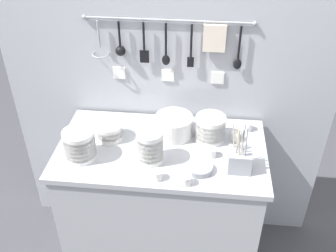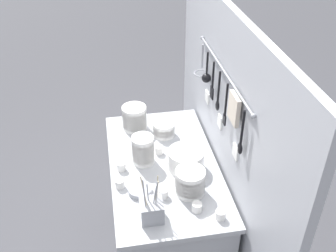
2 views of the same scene
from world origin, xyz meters
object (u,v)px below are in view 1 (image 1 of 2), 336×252
at_px(cup_by_caddy, 211,152).
at_px(cup_beside_plates, 141,144).
at_px(cup_front_right, 236,136).
at_px(cutlery_caddy, 240,159).
at_px(cup_edge_far, 247,126).
at_px(cup_edge_near, 157,175).
at_px(bowl_stack_wide_centre, 210,128).
at_px(bowl_stack_back_corner, 150,147).
at_px(bowl_stack_tall_left, 110,131).
at_px(bowl_stack_nested_right, 80,145).
at_px(cup_mid_row, 186,180).
at_px(plate_stack, 174,126).
at_px(steel_mixing_bowl, 200,168).

xyz_separation_m(cup_by_caddy, cup_beside_plates, (-0.37, 0.03, 0.00)).
bearing_deg(cup_front_right, cutlery_caddy, -87.99).
relative_size(cup_edge_far, cup_edge_near, 1.00).
distance_m(bowl_stack_wide_centre, bowl_stack_back_corner, 0.36).
bearing_deg(bowl_stack_wide_centre, cup_edge_far, 27.46).
xyz_separation_m(bowl_stack_tall_left, cup_beside_plates, (0.18, -0.06, -0.02)).
bearing_deg(cup_beside_plates, bowl_stack_tall_left, 161.19).
distance_m(bowl_stack_nested_right, cup_mid_row, 0.57).
xyz_separation_m(plate_stack, steel_mixing_bowl, (0.16, -0.28, -0.04)).
height_order(bowl_stack_tall_left, cutlery_caddy, cutlery_caddy).
bearing_deg(cup_edge_near, cup_front_right, 42.48).
distance_m(bowl_stack_tall_left, plate_stack, 0.35).
distance_m(bowl_stack_wide_centre, cup_edge_near, 0.43).
height_order(cup_edge_near, cup_beside_plates, same).
xyz_separation_m(steel_mixing_bowl, cup_mid_row, (-0.06, -0.10, 0.01)).
xyz_separation_m(steel_mixing_bowl, cutlery_caddy, (0.19, 0.04, 0.04)).
bearing_deg(cup_edge_far, bowl_stack_back_corner, -147.41).
height_order(bowl_stack_back_corner, cup_by_caddy, bowl_stack_back_corner).
xyz_separation_m(bowl_stack_back_corner, cup_edge_far, (0.50, 0.32, -0.06)).
relative_size(bowl_stack_back_corner, cup_edge_far, 3.41).
distance_m(cup_edge_near, cup_beside_plates, 0.26).
bearing_deg(bowl_stack_wide_centre, bowl_stack_tall_left, -174.78).
height_order(bowl_stack_nested_right, steel_mixing_bowl, bowl_stack_nested_right).
bearing_deg(cup_beside_plates, cup_edge_near, -63.67).
xyz_separation_m(bowl_stack_wide_centre, plate_stack, (-0.20, 0.02, -0.01)).
relative_size(bowl_stack_tall_left, plate_stack, 0.67).
distance_m(bowl_stack_nested_right, cup_edge_far, 0.93).
height_order(bowl_stack_wide_centre, plate_stack, bowl_stack_wide_centre).
xyz_separation_m(steel_mixing_bowl, cup_front_right, (0.18, 0.27, 0.01)).
bearing_deg(cup_edge_near, cutlery_caddy, 16.93).
bearing_deg(bowl_stack_back_corner, bowl_stack_wide_centre, 35.91).
height_order(bowl_stack_back_corner, bowl_stack_tall_left, bowl_stack_back_corner).
bearing_deg(cutlery_caddy, cup_mid_row, -151.01).
relative_size(bowl_stack_back_corner, cutlery_caddy, 0.65).
bearing_deg(bowl_stack_wide_centre, plate_stack, 174.13).
bearing_deg(cup_mid_row, bowl_stack_tall_left, 144.10).
relative_size(bowl_stack_wide_centre, bowl_stack_back_corner, 0.90).
distance_m(cutlery_caddy, cup_mid_row, 0.29).
bearing_deg(cup_beside_plates, cutlery_caddy, -12.83).
relative_size(steel_mixing_bowl, cup_front_right, 2.52).
height_order(bowl_stack_back_corner, cup_edge_far, bowl_stack_back_corner).
relative_size(bowl_stack_nested_right, bowl_stack_tall_left, 1.17).
bearing_deg(steel_mixing_bowl, cup_edge_far, 55.77).
relative_size(bowl_stack_wide_centre, cutlery_caddy, 0.59).
xyz_separation_m(bowl_stack_tall_left, cutlery_caddy, (0.69, -0.18, 0.01)).
relative_size(plate_stack, steel_mixing_bowl, 1.59).
relative_size(cup_front_right, cup_edge_far, 1.00).
distance_m(steel_mixing_bowl, cup_beside_plates, 0.35).
height_order(plate_stack, cutlery_caddy, cutlery_caddy).
bearing_deg(cup_edge_near, cup_beside_plates, 116.33).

